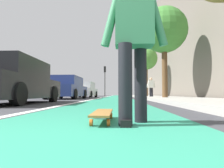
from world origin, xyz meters
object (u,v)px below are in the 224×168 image
at_px(skater_person, 134,36).
at_px(street_tree_mid, 164,31).
at_px(parked_car_near, 15,82).
at_px(traffic_light, 105,76).
at_px(parked_car_mid, 67,88).
at_px(street_tree_far, 146,59).
at_px(skateboard, 103,114).
at_px(pedestrian_distant, 151,86).
at_px(parked_car_far, 85,90).

distance_m(skater_person, street_tree_mid, 10.05).
distance_m(parked_car_near, traffic_light, 20.39).
relative_size(skater_person, parked_car_mid, 0.36).
xyz_separation_m(street_tree_mid, street_tree_far, (7.73, 0.00, -0.27)).
height_order(skateboard, street_tree_mid, street_tree_mid).
height_order(street_tree_far, pedestrian_distant, street_tree_far).
bearing_deg(parked_car_mid, skater_person, -161.20).
bearing_deg(skateboard, parked_car_mid, 17.37).
bearing_deg(parked_car_far, pedestrian_distant, -121.73).
height_order(skater_person, parked_car_mid, skater_person).
xyz_separation_m(skateboard, traffic_light, (24.37, 1.81, 2.78)).
bearing_deg(parked_car_near, pedestrian_distant, -34.45).
bearing_deg(parked_car_mid, parked_car_near, -179.76).
height_order(parked_car_mid, street_tree_far, street_tree_far).
bearing_deg(pedestrian_distant, skater_person, 170.04).
xyz_separation_m(skater_person, street_tree_far, (16.97, -2.47, 2.82)).
bearing_deg(parked_car_far, skateboard, -169.12).
bearing_deg(pedestrian_distant, skateboard, 168.43).
xyz_separation_m(skateboard, parked_car_near, (4.15, 3.30, 0.61)).
bearing_deg(parked_car_mid, street_tree_far, -44.83).
bearing_deg(parked_car_mid, street_tree_mid, -104.21).
relative_size(skateboard, skater_person, 0.51).
distance_m(street_tree_mid, street_tree_far, 7.74).
distance_m(skateboard, parked_car_near, 5.34).
relative_size(parked_car_mid, pedestrian_distant, 2.90).
bearing_deg(parked_car_far, parked_car_near, 179.23).
xyz_separation_m(skateboard, skater_person, (-0.15, -0.35, 0.84)).
bearing_deg(street_tree_far, parked_car_mid, 135.17).
xyz_separation_m(skateboard, parked_car_far, (16.33, 3.14, 0.60)).
relative_size(skateboard, street_tree_mid, 0.16).
distance_m(parked_car_near, street_tree_mid, 8.53).
relative_size(skateboard, parked_car_far, 0.18).
relative_size(parked_car_near, street_tree_far, 0.92).
distance_m(traffic_light, street_tree_mid, 16.00).
bearing_deg(parked_car_near, parked_car_mid, 0.24).
distance_m(parked_car_far, traffic_light, 8.43).
relative_size(skater_person, parked_car_far, 0.36).
xyz_separation_m(skateboard, street_tree_far, (16.82, -2.81, 3.67)).
height_order(street_tree_mid, street_tree_far, street_tree_mid).
bearing_deg(parked_car_near, skateboard, -141.49).
bearing_deg(street_tree_far, skateboard, 170.51).
distance_m(parked_car_far, street_tree_far, 6.71).
bearing_deg(parked_car_mid, parked_car_far, -1.92).
xyz_separation_m(skater_person, parked_car_far, (16.48, 3.48, -0.24)).
height_order(skateboard, parked_car_mid, parked_car_mid).
bearing_deg(skater_person, parked_car_far, 11.93).
bearing_deg(parked_car_near, traffic_light, -4.23).
bearing_deg(street_tree_mid, skater_person, 165.06).
distance_m(parked_car_mid, pedestrian_distant, 6.32).
relative_size(parked_car_near, traffic_light, 1.09).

